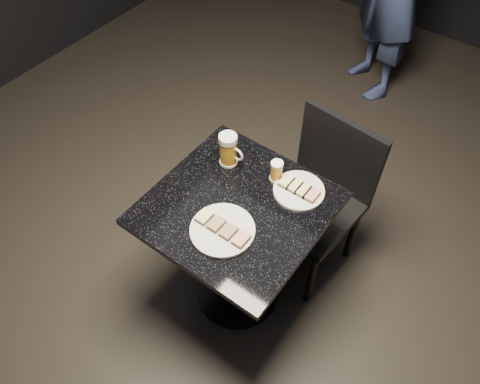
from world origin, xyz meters
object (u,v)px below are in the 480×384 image
at_px(plate_small, 299,191).
at_px(beer_tumbler, 277,171).
at_px(plate_large, 222,230).
at_px(chair, 319,193).
at_px(table, 237,238).
at_px(beer_mug, 229,150).

bearing_deg(plate_small, beer_tumbler, 177.67).
xyz_separation_m(plate_large, chair, (0.13, 0.59, -0.25)).
height_order(plate_small, table, plate_small).
distance_m(plate_small, beer_mug, 0.35).
height_order(plate_large, plate_small, same).
xyz_separation_m(plate_small, beer_mug, (-0.34, -0.04, 0.07)).
xyz_separation_m(beer_tumbler, chair, (0.12, 0.24, -0.30)).
bearing_deg(table, plate_small, 52.55).
bearing_deg(beer_tumbler, beer_mug, -168.48).
bearing_deg(beer_mug, beer_tumbler, 11.52).
height_order(beer_mug, beer_tumbler, beer_mug).
distance_m(plate_large, chair, 0.66).
distance_m(plate_large, beer_tumbler, 0.36).
relative_size(plate_small, chair, 0.25).
height_order(plate_large, beer_tumbler, beer_tumbler).
relative_size(plate_large, chair, 0.29).
xyz_separation_m(plate_small, beer_tumbler, (-0.12, 0.00, 0.04)).
bearing_deg(plate_small, beer_mug, -173.26).
bearing_deg(table, beer_mug, 135.13).
bearing_deg(beer_mug, table, -44.87).
distance_m(beer_mug, chair, 0.55).
bearing_deg(chair, beer_mug, -140.14).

